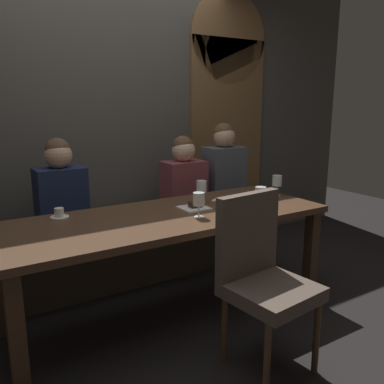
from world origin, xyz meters
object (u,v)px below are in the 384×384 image
wine_glass_end_left (199,200)px  dessert_plate (194,207)px  dining_table (167,227)px  banquette_bench (128,254)px  wine_glass_center_back (277,181)px  diner_bearded (184,181)px  wine_glass_end_right (201,187)px  chair_near_side (261,270)px  diner_far_end (224,171)px  diner_redhead (61,192)px  espresso_cup (59,214)px  wine_glass_far_right (261,194)px

wine_glass_end_left → dessert_plate: bearing=65.2°
dining_table → banquette_bench: 0.82m
banquette_bench → wine_glass_center_back: size_ratio=15.24×
wine_glass_center_back → dessert_plate: size_ratio=0.86×
diner_bearded → wine_glass_end_right: size_ratio=4.53×
banquette_bench → wine_glass_center_back: 1.37m
dining_table → wine_glass_center_back: wine_glass_center_back is taller
dessert_plate → diner_bearded: bearing=65.2°
chair_near_side → diner_far_end: bearing=61.2°
chair_near_side → wine_glass_center_back: (0.81, 0.75, 0.30)m
wine_glass_center_back → dessert_plate: (-0.78, 0.00, -0.10)m
dining_table → diner_bearded: (0.54, 0.68, 0.15)m
wine_glass_end_left → diner_bearded: bearing=65.2°
diner_redhead → espresso_cup: bearing=-106.2°
diner_redhead → wine_glass_end_left: 1.11m
banquette_bench → dessert_plate: size_ratio=13.16×
diner_bearded → diner_far_end: (0.44, 0.02, 0.05)m
wine_glass_far_right → espresso_cup: bearing=156.1°
chair_near_side → wine_glass_far_right: bearing=49.9°
banquette_bench → espresso_cup: 0.92m
wine_glass_end_right → dessert_plate: bearing=-138.0°
wine_glass_center_back → wine_glass_end_right: bearing=168.0°
dining_table → wine_glass_end_left: bearing=-49.5°
wine_glass_far_right → espresso_cup: size_ratio=1.37×
chair_near_side → espresso_cup: size_ratio=8.17×
chair_near_side → diner_bearded: 1.46m
dining_table → dessert_plate: dessert_plate is taller
wine_glass_center_back → espresso_cup: 1.67m
banquette_bench → chair_near_side: (0.20, -1.42, 0.33)m
dining_table → banquette_bench: bearing=90.0°
chair_near_side → dining_table: bearing=105.6°
espresso_cup → dining_table: bearing=-25.6°
banquette_bench → wine_glass_far_right: (0.60, -0.95, 0.63)m
dessert_plate → espresso_cup: bearing=162.5°
dining_table → wine_glass_far_right: size_ratio=13.41×
wine_glass_far_right → dining_table: bearing=157.8°
chair_near_side → wine_glass_far_right: size_ratio=5.98×
wine_glass_end_left → espresso_cup: bearing=148.7°
diner_bearded → wine_glass_end_right: (-0.16, -0.52, 0.05)m
chair_near_side → wine_glass_end_right: size_ratio=5.98×
wine_glass_center_back → espresso_cup: bearing=170.5°
banquette_bench → diner_bearded: (0.54, -0.02, 0.57)m
banquette_bench → diner_bearded: diner_bearded is taller
wine_glass_end_left → banquette_bench: bearing=99.4°
wine_glass_center_back → wine_glass_far_right: (-0.41, -0.27, 0.00)m
diner_redhead → diner_bearded: (1.04, -0.04, -0.01)m
diner_bearded → diner_far_end: 0.45m
wine_glass_end_left → dessert_plate: (0.09, 0.20, -0.10)m
banquette_bench → diner_redhead: size_ratio=3.25×
banquette_bench → espresso_cup: size_ratio=20.83×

